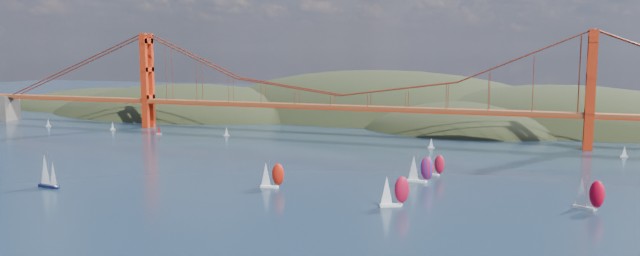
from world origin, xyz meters
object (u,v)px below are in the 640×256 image
Objects in this scene: racer_1 at (394,191)px; racer_rwb at (420,168)px; racer_2 at (589,194)px; racer_3 at (434,164)px; racer_0 at (272,175)px; sloop_navy at (47,171)px.

racer_1 is 0.98× the size of racer_rwb.
racer_2 is (53.85, 15.66, -0.04)m from racer_1.
racer_1 is 1.16× the size of racer_3.
racer_0 is 0.93× the size of racer_1.
racer_rwb is (-53.03, 20.25, 0.15)m from racer_2.
sloop_navy is at bearing 160.42° from racer_1.
racer_1 is 35.92m from racer_rwb.
sloop_navy reaches higher than racer_2.
racer_0 is 0.94× the size of racer_2.
racer_2 reaches higher than racer_3.
sloop_navy is 1.20× the size of racer_rwb.
racer_1 is at bearing -81.15° from racer_3.
racer_1 is (44.26, -10.57, 0.35)m from racer_0.
racer_2 is at bearing -3.33° from racer_0.
sloop_navy is 1.23× the size of racer_2.
racer_1 is at bearing -19.73° from racer_0.
sloop_navy is 1.42× the size of racer_3.
racer_rwb reaches higher than racer_3.
racer_3 is (47.76, 38.83, -0.31)m from racer_0.
racer_0 is at bearing -147.86° from racer_rwb.
racer_rwb is (0.82, 35.91, 0.11)m from racer_1.
racer_3 is at bearing 59.14° from racer_1.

